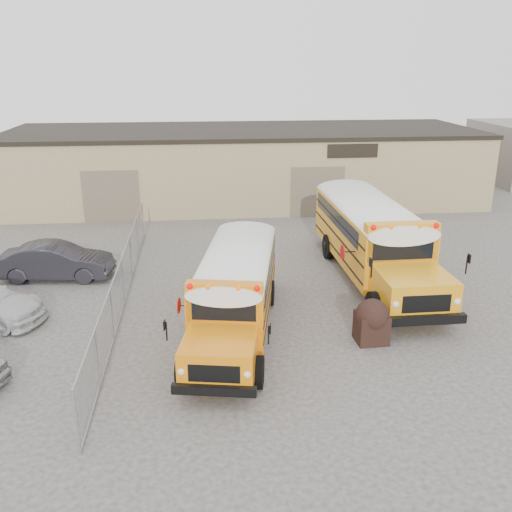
{
  "coord_description": "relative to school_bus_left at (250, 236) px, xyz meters",
  "views": [
    {
      "loc": [
        -2.99,
        -17.62,
        8.87
      ],
      "look_at": [
        -0.84,
        3.44,
        1.6
      ],
      "focal_mm": 40.0,
      "sensor_mm": 36.0,
      "label": 1
    }
  ],
  "objects": [
    {
      "name": "warehouse",
      "position": [
        0.8,
        13.79,
        0.78
      ],
      "size": [
        30.2,
        10.2,
        4.67
      ],
      "color": "#8B7D56",
      "rests_on": "ground"
    },
    {
      "name": "ground",
      "position": [
        0.8,
        -6.2,
        -1.6
      ],
      "size": [
        120.0,
        120.0,
        0.0
      ],
      "primitive_type": "plane",
      "color": "#44403E",
      "rests_on": "ground"
    },
    {
      "name": "school_bus_left",
      "position": [
        0.0,
        0.0,
        0.0
      ],
      "size": [
        3.95,
        9.7,
        2.76
      ],
      "color": "orange",
      "rests_on": "ground"
    },
    {
      "name": "school_bus_right",
      "position": [
        5.08,
        5.74,
        0.32
      ],
      "size": [
        3.43,
        11.36,
        3.32
      ],
      "color": "orange",
      "rests_on": "ground"
    },
    {
      "name": "tarp_bundle",
      "position": [
        3.35,
        -7.25,
        -0.82
      ],
      "size": [
        1.11,
        1.11,
        1.51
      ],
      "color": "black",
      "rests_on": "ground"
    },
    {
      "name": "car_dark",
      "position": [
        -8.34,
        -0.2,
        -0.82
      ],
      "size": [
        4.84,
        2.04,
        1.56
      ],
      "primitive_type": "imported",
      "rotation": [
        0.0,
        0.0,
        1.49
      ],
      "color": "black",
      "rests_on": "ground"
    },
    {
      "name": "chainlink_fence",
      "position": [
        -5.2,
        -3.2,
        -0.7
      ],
      "size": [
        0.07,
        18.07,
        1.81
      ],
      "color": "#919499",
      "rests_on": "ground"
    }
  ]
}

